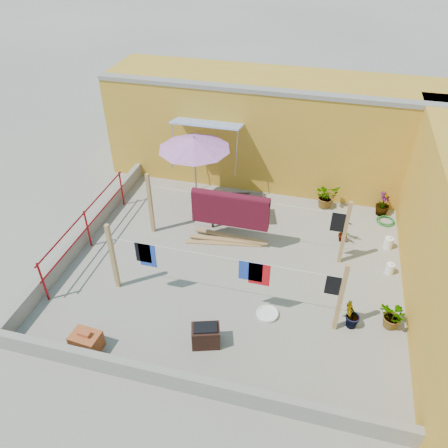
% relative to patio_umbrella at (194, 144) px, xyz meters
% --- Properties ---
extents(ground, '(80.00, 80.00, 0.00)m').
position_rel_patio_umbrella_xyz_m(ground, '(1.65, -2.09, -2.11)').
color(ground, '#9E998E').
rests_on(ground, ground).
extents(wall_back, '(11.00, 3.27, 3.21)m').
position_rel_patio_umbrella_xyz_m(wall_back, '(2.15, 2.60, -0.50)').
color(wall_back, '#C2882A').
rests_on(wall_back, ground).
extents(parapet_front, '(8.30, 0.16, 0.44)m').
position_rel_patio_umbrella_xyz_m(parapet_front, '(1.65, -5.67, -1.89)').
color(parapet_front, gray).
rests_on(parapet_front, ground).
extents(parapet_left, '(0.16, 7.30, 0.44)m').
position_rel_patio_umbrella_xyz_m(parapet_left, '(-2.43, -2.09, -1.89)').
color(parapet_left, gray).
rests_on(parapet_left, ground).
extents(red_railing, '(0.05, 4.20, 1.10)m').
position_rel_patio_umbrella_xyz_m(red_railing, '(-2.20, -2.29, -1.39)').
color(red_railing, maroon).
rests_on(red_railing, ground).
extents(clothesline_rig, '(5.09, 2.35, 1.80)m').
position_rel_patio_umbrella_xyz_m(clothesline_rig, '(1.39, -1.54, -1.05)').
color(clothesline_rig, tan).
rests_on(clothesline_rig, ground).
extents(patio_umbrella, '(2.46, 2.46, 2.35)m').
position_rel_patio_umbrella_xyz_m(patio_umbrella, '(0.00, 0.00, 0.00)').
color(patio_umbrella, gray).
rests_on(patio_umbrella, ground).
extents(outdoor_table, '(1.64, 1.12, 0.70)m').
position_rel_patio_umbrella_xyz_m(outdoor_table, '(1.23, -0.25, -1.48)').
color(outdoor_table, black).
rests_on(outdoor_table, ground).
extents(brick_stack, '(0.60, 0.46, 0.50)m').
position_rel_patio_umbrella_xyz_m(brick_stack, '(-0.66, -5.29, -1.90)').
color(brick_stack, '#B45729').
rests_on(brick_stack, ground).
extents(lumber_pile, '(2.17, 0.61, 0.13)m').
position_rel_patio_umbrella_xyz_m(lumber_pile, '(1.23, -1.24, -2.05)').
color(lumber_pile, tan).
rests_on(lumber_pile, ground).
extents(brazier, '(0.66, 0.54, 0.51)m').
position_rel_patio_umbrella_xyz_m(brazier, '(1.63, -4.57, -1.86)').
color(brazier, black).
rests_on(brazier, ground).
extents(white_basin, '(0.49, 0.49, 0.09)m').
position_rel_patio_umbrella_xyz_m(white_basin, '(2.71, -3.50, -2.07)').
color(white_basin, white).
rests_on(white_basin, ground).
extents(water_jug_a, '(0.23, 0.23, 0.36)m').
position_rel_patio_umbrella_xyz_m(water_jug_a, '(5.35, -0.43, -1.95)').
color(water_jug_a, white).
rests_on(water_jug_a, ground).
extents(water_jug_b, '(0.21, 0.21, 0.32)m').
position_rel_patio_umbrella_xyz_m(water_jug_b, '(5.35, -1.42, -1.97)').
color(water_jug_b, white).
rests_on(water_jug_b, ground).
extents(green_hose, '(0.52, 0.52, 0.08)m').
position_rel_patio_umbrella_xyz_m(green_hose, '(5.35, 0.75, -2.08)').
color(green_hose, '#186C20').
rests_on(green_hose, ground).
extents(plant_back_a, '(0.89, 0.87, 0.75)m').
position_rel_patio_umbrella_xyz_m(plant_back_a, '(3.62, 1.11, -1.74)').
color(plant_back_a, '#18541A').
rests_on(plant_back_a, ground).
extents(plant_back_b, '(0.52, 0.52, 0.70)m').
position_rel_patio_umbrella_xyz_m(plant_back_b, '(5.22, 1.11, -1.76)').
color(plant_back_b, '#18541A').
rests_on(plant_back_b, ground).
extents(plant_right_a, '(0.44, 0.34, 0.75)m').
position_rel_patio_umbrella_xyz_m(plant_right_a, '(4.20, -0.44, -1.73)').
color(plant_right_a, '#18541A').
rests_on(plant_right_a, ground).
extents(plant_right_b, '(0.49, 0.47, 0.69)m').
position_rel_patio_umbrella_xyz_m(plant_right_b, '(4.46, -3.37, -1.77)').
color(plant_right_b, '#18541A').
rests_on(plant_right_b, ground).
extents(plant_right_c, '(0.76, 0.77, 0.64)m').
position_rel_patio_umbrella_xyz_m(plant_right_c, '(5.32, -3.16, -1.79)').
color(plant_right_c, '#18541A').
rests_on(plant_right_c, ground).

